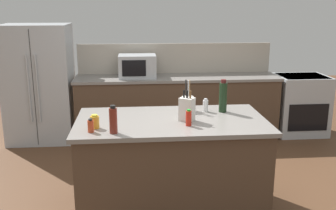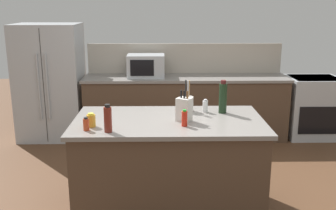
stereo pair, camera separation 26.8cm
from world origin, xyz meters
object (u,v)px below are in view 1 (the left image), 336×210
Objects in this scene: utensil_crock at (188,103)px; salt_shaker at (206,106)px; spice_jar_paprika at (91,126)px; vinegar_bottle at (113,120)px; wine_bottle at (223,97)px; range_oven at (300,104)px; honey_jar at (95,122)px; refrigerator at (40,84)px; microwave at (137,66)px; knife_block at (187,109)px; hot_sauce_bottle at (189,118)px.

utensil_crock is 0.18m from salt_shaker.
spice_jar_paprika is 0.21m from vinegar_bottle.
range_oven is at bearing 49.36° from wine_bottle.
honey_jar is (0.02, 0.11, 0.00)m from spice_jar_paprika.
utensil_crock reaches higher than vinegar_bottle.
spice_jar_paprika is (1.01, -2.56, 0.14)m from refrigerator.
refrigerator is 2.90m from salt_shaker.
microwave reaches higher than knife_block.
hot_sauce_bottle is at bearing -133.43° from wine_bottle.
vinegar_bottle is 0.73× the size of wine_bottle.
salt_shaker reaches higher than honey_jar.
range_oven is 3.77× the size of vinegar_bottle.
salt_shaker is at bearing 62.63° from hot_sauce_bottle.
salt_shaker is (0.67, -1.95, -0.10)m from microwave.
honey_jar is at bearing -140.66° from range_oven.
microwave is 2.57m from vinegar_bottle.
microwave reaches higher than salt_shaker.
refrigerator is 1.46m from microwave.
vinegar_bottle is (1.20, -2.61, 0.20)m from refrigerator.
utensil_crock is at bearing 83.20° from hot_sauce_bottle.
utensil_crock is (0.05, 0.35, -0.03)m from knife_block.
salt_shaker is at bearing -43.60° from refrigerator.
salt_shaker reaches higher than spice_jar_paprika.
refrigerator is 5.35× the size of utensil_crock.
microwave is at bearing 80.53° from honey_jar.
knife_block is at bearing -145.64° from wine_bottle.
refrigerator reaches higher than utensil_crock.
honey_jar is (1.03, -2.46, 0.14)m from refrigerator.
utensil_crock reaches higher than hot_sauce_bottle.
hot_sauce_bottle is (1.87, -2.46, 0.15)m from refrigerator.
knife_block reaches higher than hot_sauce_bottle.
salt_shaker is (1.07, 0.45, 0.00)m from honey_jar.
refrigerator reaches higher than range_oven.
hot_sauce_bottle is 0.68m from vinegar_bottle.
refrigerator is 2.76m from spice_jar_paprika.
knife_block is 0.90m from spice_jar_paprika.
range_oven is at bearing -0.00° from microwave.
salt_shaker is (0.24, 0.45, -0.01)m from hot_sauce_bottle.
microwave reaches higher than hot_sauce_bottle.
microwave is 4.60× the size of spice_jar_paprika.
wine_bottle reaches higher than spice_jar_paprika.
vinegar_bottle is 0.24m from honey_jar.
vinegar_bottle reaches higher than range_oven.
refrigerator is at bearing 177.95° from microwave.
wine_bottle reaches higher than knife_block.
knife_block is 2.45× the size of spice_jar_paprika.
utensil_crock reaches higher than salt_shaker.
knife_block is 0.49m from wine_bottle.
wine_bottle reaches higher than vinegar_bottle.
spice_jar_paprika is 1.38m from wine_bottle.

